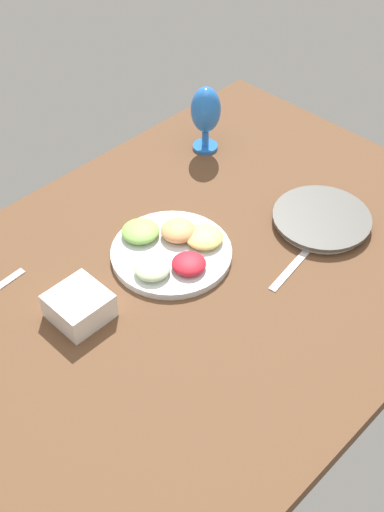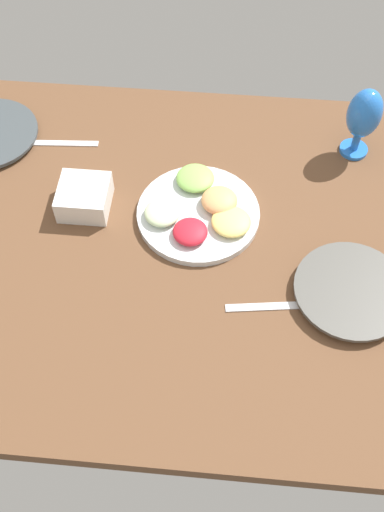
{
  "view_description": "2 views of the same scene",
  "coord_description": "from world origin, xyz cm",
  "views": [
    {
      "loc": [
        73.76,
        76.09,
        111.84
      ],
      "look_at": [
        -2.85,
        1.12,
        7.34
      ],
      "focal_mm": 46.38,
      "sensor_mm": 36.0,
      "label": 1
    },
    {
      "loc": [
        -11.54,
        82.34,
        115.05
      ],
      "look_at": [
        -4.87,
        8.9,
        7.34
      ],
      "focal_mm": 42.66,
      "sensor_mm": 36.0,
      "label": 2
    }
  ],
  "objects": [
    {
      "name": "hurricane_glass_blue",
      "position": [
        -43.22,
        -33.02,
        12.02
      ],
      "size": [
        8.49,
        8.49,
        19.67
      ],
      "color": "blue",
      "rests_on": "ground_plane"
    },
    {
      "name": "ground_plane",
      "position": [
        0.0,
        0.0,
        -2.0
      ],
      "size": [
        160.0,
        104.0,
        4.0
      ],
      "primitive_type": "cube",
      "color": "brown"
    },
    {
      "name": "fork_by_left_plate",
      "position": [
        -21.8,
        15.79,
        0.3
      ],
      "size": [
        18.08,
        4.27,
        0.6
      ],
      "primitive_type": "cube",
      "rotation": [
        0.0,
        0.0,
        0.14
      ],
      "color": "silver",
      "rests_on": "ground_plane"
    },
    {
      "name": "dinner_plate_left",
      "position": [
        -39.86,
        11.02,
        1.29
      ],
      "size": [
        25.09,
        25.09,
        2.48
      ],
      "color": "silver",
      "rests_on": "ground_plane"
    },
    {
      "name": "fruit_platter",
      "position": [
        -5.13,
        -7.96,
        1.88
      ],
      "size": [
        29.38,
        29.38,
        5.3
      ],
      "color": "silver",
      "rests_on": "ground_plane"
    },
    {
      "name": "square_bowl_white",
      "position": [
        22.58,
        -8.54,
        3.59
      ],
      "size": [
        11.93,
        11.93,
        6.44
      ],
      "color": "white",
      "rests_on": "ground_plane"
    }
  ]
}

